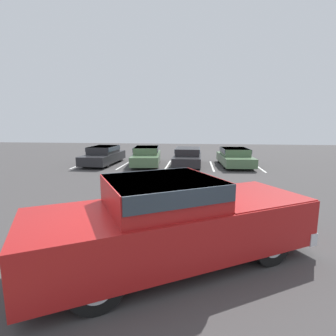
% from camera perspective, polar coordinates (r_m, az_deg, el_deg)
% --- Properties ---
extents(ground_plane, '(60.00, 60.00, 0.00)m').
position_cam_1_polar(ground_plane, '(5.79, -3.42, -19.64)').
color(ground_plane, '#423F3F').
extents(stall_stripe_a, '(0.12, 4.09, 0.01)m').
position_cam_1_polar(stall_stripe_a, '(19.12, -17.95, 0.89)').
color(stall_stripe_a, white).
rests_on(stall_stripe_a, ground_plane).
extents(stall_stripe_b, '(0.12, 4.09, 0.01)m').
position_cam_1_polar(stall_stripe_b, '(18.13, -9.39, 0.77)').
color(stall_stripe_b, white).
rests_on(stall_stripe_b, ground_plane).
extents(stall_stripe_c, '(0.12, 4.09, 0.01)m').
position_cam_1_polar(stall_stripe_c, '(17.59, -0.08, 0.62)').
color(stall_stripe_c, white).
rests_on(stall_stripe_c, ground_plane).
extents(stall_stripe_d, '(0.12, 4.09, 0.01)m').
position_cam_1_polar(stall_stripe_d, '(17.53, 9.54, 0.45)').
color(stall_stripe_d, white).
rests_on(stall_stripe_d, ground_plane).
extents(stall_stripe_e, '(0.12, 4.09, 0.01)m').
position_cam_1_polar(stall_stripe_e, '(17.97, 18.97, 0.27)').
color(stall_stripe_e, white).
rests_on(stall_stripe_e, ground_plane).
extents(pickup_truck, '(6.01, 4.57, 1.79)m').
position_cam_1_polar(pickup_truck, '(5.42, 1.87, -11.31)').
color(pickup_truck, '#A51919').
rests_on(pickup_truck, ground_plane).
extents(parked_sedan_a, '(1.92, 4.50, 1.24)m').
position_cam_1_polar(parked_sedan_a, '(18.43, -13.87, 2.82)').
color(parked_sedan_a, '#232326').
rests_on(parked_sedan_a, ground_plane).
extents(parked_sedan_b, '(2.17, 4.57, 1.22)m').
position_cam_1_polar(parked_sedan_b, '(17.75, -4.69, 2.77)').
color(parked_sedan_b, '#4C6B47').
rests_on(parked_sedan_b, ground_plane).
extents(parked_sedan_c, '(1.80, 4.25, 1.18)m').
position_cam_1_polar(parked_sedan_c, '(17.31, 4.33, 2.55)').
color(parked_sedan_c, '#232326').
rests_on(parked_sedan_c, ground_plane).
extents(parked_sedan_d, '(2.07, 4.35, 1.16)m').
position_cam_1_polar(parked_sedan_d, '(17.81, 14.33, 2.44)').
color(parked_sedan_d, '#4C6B47').
rests_on(parked_sedan_d, ground_plane).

